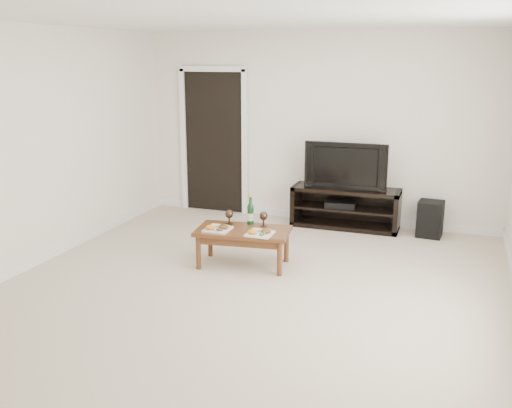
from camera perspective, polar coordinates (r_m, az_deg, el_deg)
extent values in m
plane|color=beige|center=(5.73, -0.72, -8.72)|extent=(5.50, 5.50, 0.00)
cube|color=white|center=(7.98, 6.20, 7.54)|extent=(5.00, 0.04, 2.60)
cube|color=white|center=(5.27, -0.81, 18.43)|extent=(5.00, 5.50, 0.04)
cube|color=black|center=(8.47, -4.22, 6.11)|extent=(0.90, 0.02, 2.05)
cube|color=black|center=(7.81, 8.92, -0.37)|extent=(1.44, 0.45, 0.55)
imported|color=black|center=(7.68, 9.09, 3.88)|extent=(1.09, 0.15, 0.63)
cube|color=black|center=(7.80, 8.42, 0.01)|extent=(0.43, 0.35, 0.08)
cube|color=black|center=(7.68, 17.02, -1.43)|extent=(0.33, 0.33, 0.46)
cube|color=brown|center=(6.34, -1.29, -4.36)|extent=(1.08, 0.68, 0.42)
cube|color=white|center=(6.24, -3.85, -2.32)|extent=(0.27, 0.27, 0.07)
cube|color=white|center=(6.08, 0.39, -2.76)|extent=(0.27, 0.27, 0.07)
cylinder|color=#0E3617|center=(6.41, -0.56, -0.52)|extent=(0.07, 0.07, 0.35)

